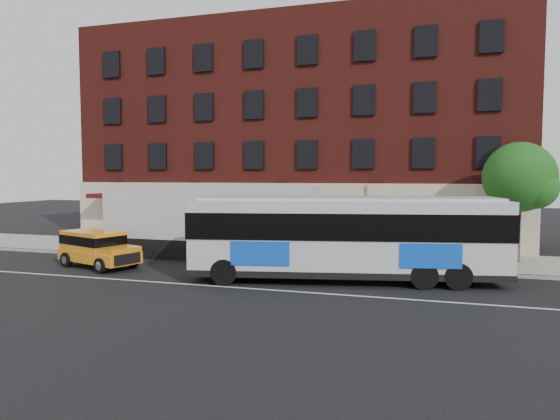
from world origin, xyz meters
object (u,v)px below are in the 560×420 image
(city_bus, at_px, (346,235))
(yellow_suv, at_px, (96,247))
(sign_pole, at_px, (111,231))
(shipping_container, at_px, (209,223))
(street_tree, at_px, (520,180))

(city_bus, relative_size, yellow_suv, 2.84)
(sign_pole, xyz_separation_m, city_bus, (14.11, -3.12, 0.59))
(yellow_suv, bearing_deg, shipping_container, 42.59)
(street_tree, height_order, yellow_suv, street_tree)
(city_bus, xyz_separation_m, yellow_suv, (-12.65, -0.19, -1.00))
(sign_pole, relative_size, shipping_container, 0.21)
(yellow_suv, bearing_deg, sign_pole, 113.82)
(city_bus, height_order, yellow_suv, city_bus)
(street_tree, bearing_deg, yellow_suv, -162.12)
(street_tree, bearing_deg, shipping_container, -170.84)
(city_bus, relative_size, shipping_container, 1.14)
(city_bus, bearing_deg, sign_pole, 167.55)
(sign_pole, bearing_deg, yellow_suv, -66.18)
(street_tree, relative_size, city_bus, 0.45)
(sign_pole, distance_m, shipping_container, 5.91)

